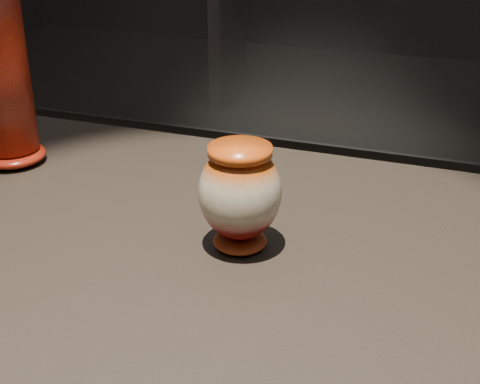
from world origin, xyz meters
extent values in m
cube|color=black|center=(0.00, 0.00, 0.88)|extent=(2.00, 0.80, 0.05)
ellipsoid|color=#6C0C09|center=(0.00, -0.01, 0.91)|extent=(0.09, 0.09, 0.02)
ellipsoid|color=beige|center=(0.00, -0.01, 0.99)|extent=(0.13, 0.13, 0.14)
cylinder|color=#CE5613|center=(0.00, -0.01, 1.06)|extent=(0.10, 0.10, 0.01)
ellipsoid|color=#B6320C|center=(-0.53, 0.15, 0.92)|extent=(0.15, 0.15, 0.03)
cube|color=black|center=(-1.29, 3.31, 0.42)|extent=(0.08, 0.50, 0.85)
camera|label=1|loc=(0.30, -0.84, 1.41)|focal=50.00mm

